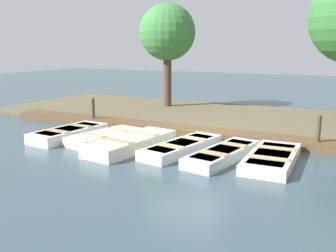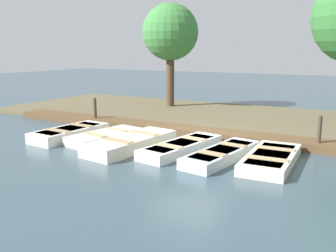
# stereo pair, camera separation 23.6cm
# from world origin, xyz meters

# --- Properties ---
(ground_plane) EXTENTS (80.00, 80.00, 0.00)m
(ground_plane) POSITION_xyz_m (0.00, 0.00, 0.00)
(ground_plane) COLOR #384C56
(shore_bank) EXTENTS (8.00, 24.00, 0.17)m
(shore_bank) POSITION_xyz_m (-5.00, 0.00, 0.08)
(shore_bank) COLOR brown
(shore_bank) RESTS_ON ground_plane
(dock_walkway) EXTENTS (1.08, 18.27, 0.28)m
(dock_walkway) POSITION_xyz_m (-1.23, 0.00, 0.14)
(dock_walkway) COLOR brown
(dock_walkway) RESTS_ON ground_plane
(rowboat_0) EXTENTS (3.05, 1.36, 0.40)m
(rowboat_0) POSITION_xyz_m (1.39, -4.20, 0.20)
(rowboat_0) COLOR silver
(rowboat_0) RESTS_ON ground_plane
(rowboat_1) EXTENTS (2.95, 1.61, 0.36)m
(rowboat_1) POSITION_xyz_m (1.18, -2.71, 0.17)
(rowboat_1) COLOR beige
(rowboat_1) RESTS_ON ground_plane
(rowboat_2) EXTENTS (3.55, 1.61, 0.43)m
(rowboat_2) POSITION_xyz_m (1.60, -1.32, 0.21)
(rowboat_2) COLOR beige
(rowboat_2) RESTS_ON ground_plane
(rowboat_3) EXTENTS (3.45, 1.52, 0.34)m
(rowboat_3) POSITION_xyz_m (1.12, 0.28, 0.17)
(rowboat_3) COLOR silver
(rowboat_3) RESTS_ON ground_plane
(rowboat_4) EXTENTS (3.36, 1.43, 0.34)m
(rowboat_4) POSITION_xyz_m (1.29, 1.71, 0.17)
(rowboat_4) COLOR #B2BCC1
(rowboat_4) RESTS_ON ground_plane
(rowboat_5) EXTENTS (3.14, 1.35, 0.33)m
(rowboat_5) POSITION_xyz_m (1.03, 3.09, 0.16)
(rowboat_5) COLOR beige
(rowboat_5) RESTS_ON ground_plane
(mooring_post_near) EXTENTS (0.14, 0.14, 1.17)m
(mooring_post_near) POSITION_xyz_m (-1.12, -5.08, 0.59)
(mooring_post_near) COLOR #47382D
(mooring_post_near) RESTS_ON ground_plane
(mooring_post_far) EXTENTS (0.14, 0.14, 1.17)m
(mooring_post_far) POSITION_xyz_m (-1.12, 4.05, 0.59)
(mooring_post_far) COLOR #47382D
(mooring_post_far) RESTS_ON ground_plane
(park_tree_far_left) EXTENTS (2.99, 2.99, 5.61)m
(park_tree_far_left) POSITION_xyz_m (-6.49, -4.30, 4.06)
(park_tree_far_left) COLOR #4C3828
(park_tree_far_left) RESTS_ON ground_plane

